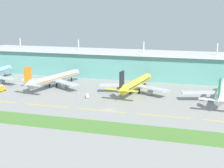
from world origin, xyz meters
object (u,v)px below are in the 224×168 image
at_px(fuel_truck, 1,88).
at_px(airliner_center, 135,84).
at_px(airliner_near_middle, 54,79).
at_px(baggage_cart, 87,96).
at_px(airliner_far_middle, 222,91).

bearing_deg(fuel_truck, airliner_center, 14.48).
height_order(airliner_near_middle, fuel_truck, airliner_near_middle).
bearing_deg(airliner_center, airliner_near_middle, 179.85).
bearing_deg(airliner_near_middle, fuel_truck, -141.29).
bearing_deg(airliner_center, baggage_cart, -140.80).
bearing_deg(baggage_cart, airliner_far_middle, 11.45).
relative_size(airliner_center, fuel_truck, 7.87).
distance_m(airliner_near_middle, fuel_truck, 37.33).
xyz_separation_m(airliner_center, baggage_cart, (-26.41, -21.54, -5.18)).
bearing_deg(fuel_truck, baggage_cart, 1.37).
relative_size(fuel_truck, baggage_cart, 1.85).
bearing_deg(baggage_cart, airliner_near_middle, 147.37).
bearing_deg(airliner_far_middle, airliner_near_middle, 177.46).
bearing_deg(fuel_truck, airliner_near_middle, 38.71).
bearing_deg(airliner_near_middle, baggage_cart, -32.63).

